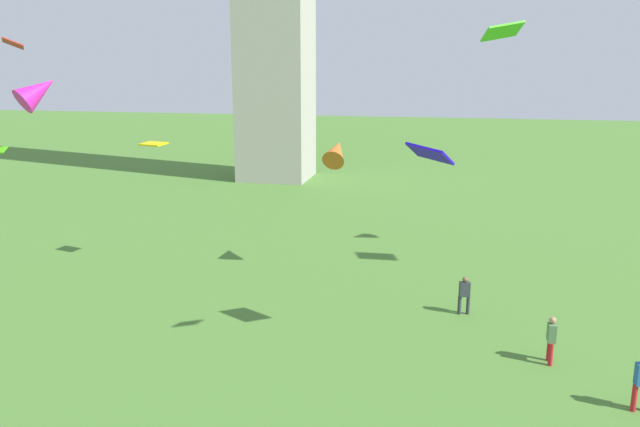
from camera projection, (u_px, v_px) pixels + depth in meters
person_0 at (551, 337)px, 22.33m from camera, size 0.27×0.54×1.75m
person_2 at (464, 293)px, 26.72m from camera, size 0.51×0.34×1.66m
kite_flying_1 at (430, 154)px, 21.72m from camera, size 1.72×1.61×0.77m
kite_flying_2 at (13, 43)px, 27.61m from camera, size 1.07×0.89×0.56m
kite_flying_4 at (336, 151)px, 30.91m from camera, size 1.19×1.92×1.69m
kite_flying_5 at (154, 144)px, 31.80m from camera, size 1.42×1.15×0.14m
kite_flying_6 at (503, 31)px, 18.10m from camera, size 1.21×1.06×0.59m
kite_flying_7 at (38, 91)px, 26.15m from camera, size 2.07×2.27×1.82m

